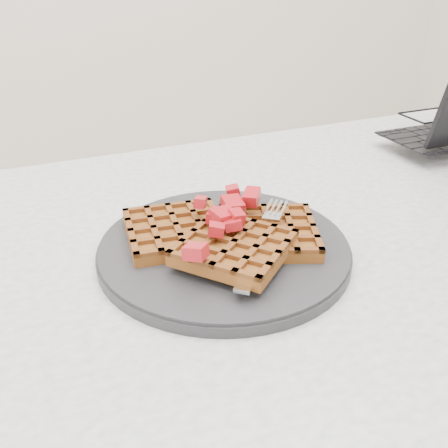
% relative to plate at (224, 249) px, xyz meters
% --- Properties ---
extents(table, '(1.20, 0.80, 0.75)m').
position_rel_plate_xyz_m(table, '(0.16, -0.03, -0.12)').
color(table, silver).
rests_on(table, ground).
extents(plate, '(0.29, 0.29, 0.02)m').
position_rel_plate_xyz_m(plate, '(0.00, 0.00, 0.00)').
color(plate, black).
rests_on(plate, table).
extents(waffles, '(0.23, 0.21, 0.03)m').
position_rel_plate_xyz_m(waffles, '(0.00, -0.00, 0.02)').
color(waffles, brown).
rests_on(waffles, plate).
extents(strawberry_pile, '(0.15, 0.15, 0.02)m').
position_rel_plate_xyz_m(strawberry_pile, '(0.00, 0.00, 0.05)').
color(strawberry_pile, maroon).
rests_on(strawberry_pile, waffles).
extents(fork, '(0.13, 0.15, 0.02)m').
position_rel_plate_xyz_m(fork, '(0.03, -0.03, 0.02)').
color(fork, silver).
rests_on(fork, plate).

